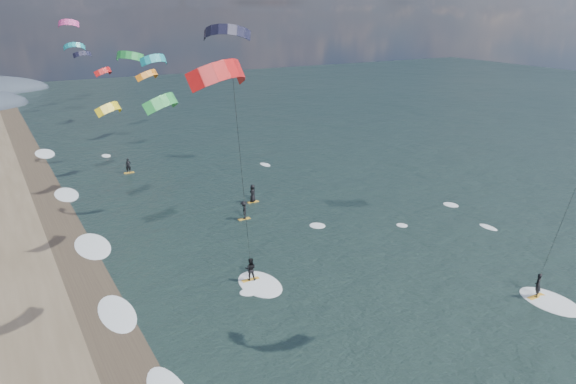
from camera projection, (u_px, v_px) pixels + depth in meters
wet_sand_strip at (125, 360)px, 29.61m from camera, size 3.00×240.00×0.00m
kitesurfer_near_b at (242, 153)px, 30.32m from camera, size 7.01×8.80×15.84m
far_kitesurfers at (223, 195)px, 52.52m from camera, size 8.96×19.86×1.74m
bg_kite_field at (122, 59)px, 68.32m from camera, size 13.62×71.46×9.04m
shoreline_surf at (125, 313)px, 34.09m from camera, size 2.40×79.40×0.11m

